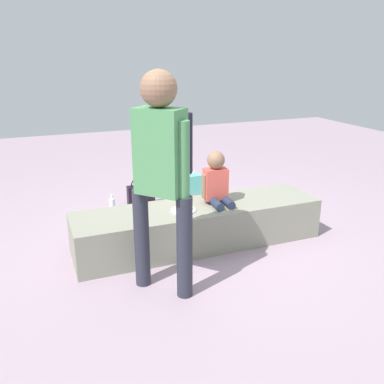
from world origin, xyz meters
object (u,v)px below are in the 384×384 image
object	(u,v)px
cake_plate	(183,209)
cake_box_white	(127,227)
gift_bag	(191,187)
water_bottle_near_gift	(112,204)
adult_standing	(161,166)
party_cup_red	(195,201)
child_seated	(217,181)
handbag_black_leather	(141,195)

from	to	relation	value
cake_plate	cake_box_white	size ratio (longest dim) A/B	0.83
gift_bag	water_bottle_near_gift	xyz separation A→B (m)	(-0.98, -0.12, -0.05)
cake_plate	cake_box_white	xyz separation A→B (m)	(-0.40, 0.51, -0.32)
adult_standing	water_bottle_near_gift	world-z (taller)	adult_standing
party_cup_red	cake_box_white	bearing A→B (deg)	-151.53
gift_bag	child_seated	bearing A→B (deg)	-100.43
party_cup_red	cake_box_white	world-z (taller)	cake_box_white
child_seated	party_cup_red	xyz separation A→B (m)	(0.17, 0.93, -0.53)
adult_standing	gift_bag	size ratio (longest dim) A/B	4.78
cake_box_white	handbag_black_leather	size ratio (longest dim) A/B	0.77
water_bottle_near_gift	adult_standing	bearing A→B (deg)	-88.52
adult_standing	cake_box_white	bearing A→B (deg)	91.29
party_cup_red	cake_box_white	xyz separation A→B (m)	(-0.91, -0.49, 0.02)
water_bottle_near_gift	handbag_black_leather	bearing A→B (deg)	16.43
cake_box_white	handbag_black_leather	xyz separation A→B (m)	(0.34, 0.73, 0.05)
child_seated	party_cup_red	size ratio (longest dim) A/B	4.25
gift_bag	cake_box_white	world-z (taller)	gift_bag
adult_standing	cake_box_white	world-z (taller)	adult_standing
cake_box_white	handbag_black_leather	bearing A→B (deg)	65.39
cake_plate	handbag_black_leather	size ratio (longest dim) A/B	0.64
adult_standing	gift_bag	distance (m)	2.21
cake_plate	cake_box_white	bearing A→B (deg)	127.56
child_seated	water_bottle_near_gift	distance (m)	1.41
handbag_black_leather	cake_plate	bearing A→B (deg)	-87.31
cake_box_white	handbag_black_leather	world-z (taller)	handbag_black_leather
adult_standing	party_cup_red	xyz separation A→B (m)	(0.89, 1.57, -0.91)
party_cup_red	handbag_black_leather	bearing A→B (deg)	157.31
cake_plate	water_bottle_near_gift	bearing A→B (deg)	109.95
child_seated	water_bottle_near_gift	bearing A→B (deg)	125.59
cake_plate	handbag_black_leather	bearing A→B (deg)	92.69
cake_plate	child_seated	bearing A→B (deg)	11.99
cake_plate	water_bottle_near_gift	xyz separation A→B (m)	(-0.42, 1.14, -0.30)
child_seated	party_cup_red	distance (m)	1.09
water_bottle_near_gift	party_cup_red	world-z (taller)	water_bottle_near_gift
gift_bag	cake_plate	bearing A→B (deg)	-114.21
water_bottle_near_gift	handbag_black_leather	distance (m)	0.37
child_seated	cake_box_white	xyz separation A→B (m)	(-0.75, 0.44, -0.51)
party_cup_red	handbag_black_leather	xyz separation A→B (m)	(-0.58, 0.24, 0.07)
child_seated	cake_plate	world-z (taller)	child_seated
cake_plate	cake_box_white	distance (m)	0.72
adult_standing	child_seated	bearing A→B (deg)	41.20
water_bottle_near_gift	handbag_black_leather	size ratio (longest dim) A/B	0.58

